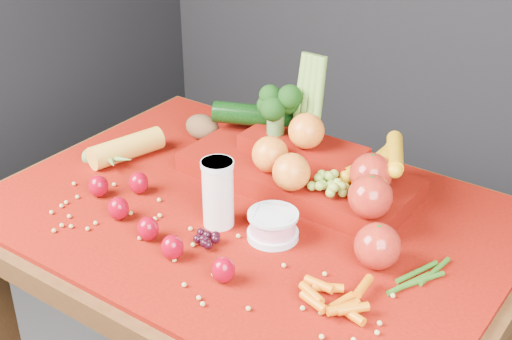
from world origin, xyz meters
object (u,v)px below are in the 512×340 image
Objects in this scene: yogurt_bowl at (273,225)px; table at (251,253)px; milk_glass at (218,191)px; produce_mound at (311,164)px.

table is at bearing 150.03° from yogurt_bowl.
milk_glass is 0.24m from produce_mound.
produce_mound reaches higher than table.
table is at bearing 73.00° from milk_glass.
yogurt_bowl is 0.21m from produce_mound.
milk_glass is at bearing -108.64° from produce_mound.
table is at bearing -109.47° from produce_mound.
table is 1.83× the size of produce_mound.
produce_mound is at bearing 71.36° from milk_glass.
produce_mound is (-0.04, 0.20, 0.03)m from yogurt_bowl.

